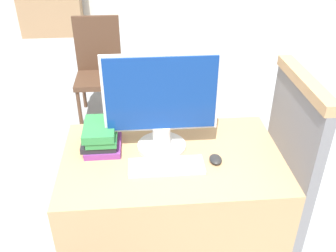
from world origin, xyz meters
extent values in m
cube|color=tan|center=(0.00, 0.36, 0.38)|extent=(1.14, 0.72, 0.76)
cube|color=slate|center=(0.60, 0.28, 0.58)|extent=(0.05, 0.56, 1.17)
cube|color=tan|center=(0.60, 0.28, 1.19)|extent=(0.07, 0.56, 0.05)
cylinder|color=silver|center=(-0.05, 0.45, 0.77)|extent=(0.26, 0.26, 0.02)
cylinder|color=silver|center=(-0.05, 0.45, 0.83)|extent=(0.09, 0.09, 0.11)
cube|color=silver|center=(-0.05, 0.45, 1.08)|extent=(0.58, 0.01, 0.42)
cube|color=navy|center=(-0.05, 0.45, 1.08)|extent=(0.55, 0.02, 0.39)
cube|color=silver|center=(-0.04, 0.27, 0.76)|extent=(0.38, 0.14, 0.02)
ellipsoid|color=#262626|center=(0.22, 0.30, 0.77)|extent=(0.06, 0.09, 0.03)
cube|color=#7A3384|center=(-0.36, 0.47, 0.77)|extent=(0.19, 0.24, 0.03)
cube|color=#232328|center=(-0.38, 0.47, 0.80)|extent=(0.18, 0.21, 0.03)
cube|color=#2D7F42|center=(-0.36, 0.49, 0.84)|extent=(0.16, 0.26, 0.03)
cube|color=#2D7F42|center=(-0.37, 0.47, 0.87)|extent=(0.16, 0.24, 0.04)
cylinder|color=#4C3323|center=(-0.73, 1.98, 0.19)|extent=(0.04, 0.04, 0.37)
cylinder|color=#4C3323|center=(-0.35, 1.98, 0.19)|extent=(0.04, 0.04, 0.37)
cylinder|color=#4C3323|center=(-0.73, 2.36, 0.19)|extent=(0.04, 0.04, 0.37)
cylinder|color=#4C3323|center=(-0.35, 2.36, 0.19)|extent=(0.04, 0.04, 0.37)
cube|color=#4C3323|center=(-0.54, 2.17, 0.40)|extent=(0.44, 0.44, 0.05)
cube|color=#4C3323|center=(-0.54, 2.37, 0.69)|extent=(0.44, 0.04, 0.54)
camera|label=1|loc=(-0.15, -1.21, 1.91)|focal=40.00mm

